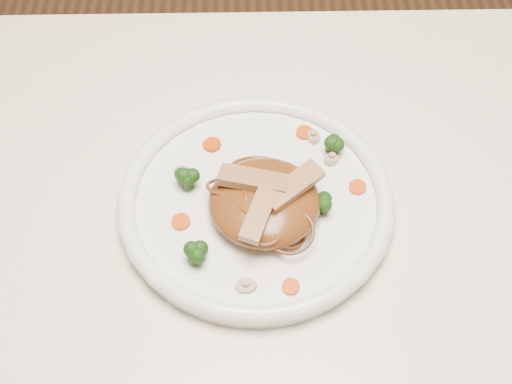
{
  "coord_description": "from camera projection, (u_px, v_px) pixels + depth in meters",
  "views": [
    {
      "loc": [
        -0.04,
        -0.39,
        1.36
      ],
      "look_at": [
        -0.03,
        0.05,
        0.78
      ],
      "focal_mm": 46.37,
      "sensor_mm": 36.0,
      "label": 1
    }
  ],
  "objects": [
    {
      "name": "table",
      "position": [
        285.0,
        288.0,
        0.8
      ],
      "size": [
        1.2,
        0.8,
        0.75
      ],
      "color": "beige",
      "rests_on": "ground"
    },
    {
      "name": "plate",
      "position": [
        256.0,
        204.0,
        0.74
      ],
      "size": [
        0.37,
        0.37,
        0.02
      ],
      "primitive_type": "cylinder",
      "rotation": [
        0.0,
        0.0,
        -0.25
      ],
      "color": "white",
      "rests_on": "table"
    },
    {
      "name": "noodle_mound",
      "position": [
        264.0,
        202.0,
        0.71
      ],
      "size": [
        0.13,
        0.13,
        0.04
      ],
      "primitive_type": "ellipsoid",
      "rotation": [
        0.0,
        0.0,
        -0.1
      ],
      "color": "brown",
      "rests_on": "plate"
    },
    {
      "name": "chicken_a",
      "position": [
        293.0,
        186.0,
        0.69
      ],
      "size": [
        0.07,
        0.06,
        0.01
      ],
      "primitive_type": "cube",
      "rotation": [
        0.0,
        0.0,
        0.7
      ],
      "color": "tan",
      "rests_on": "noodle_mound"
    },
    {
      "name": "chicken_b",
      "position": [
        253.0,
        180.0,
        0.7
      ],
      "size": [
        0.08,
        0.04,
        0.01
      ],
      "primitive_type": "cube",
      "rotation": [
        0.0,
        0.0,
        2.86
      ],
      "color": "tan",
      "rests_on": "noodle_mound"
    },
    {
      "name": "chicken_c",
      "position": [
        259.0,
        214.0,
        0.67
      ],
      "size": [
        0.04,
        0.07,
        0.01
      ],
      "primitive_type": "cube",
      "rotation": [
        0.0,
        0.0,
        4.36
      ],
      "color": "tan",
      "rests_on": "noodle_mound"
    },
    {
      "name": "broccoli_0",
      "position": [
        332.0,
        140.0,
        0.77
      ],
      "size": [
        0.03,
        0.03,
        0.03
      ],
      "primitive_type": null,
      "rotation": [
        0.0,
        0.0,
        -0.19
      ],
      "color": "#18470E",
      "rests_on": "plate"
    },
    {
      "name": "broccoli_1",
      "position": [
        187.0,
        179.0,
        0.73
      ],
      "size": [
        0.03,
        0.03,
        0.03
      ],
      "primitive_type": null,
      "rotation": [
        0.0,
        0.0,
        0.15
      ],
      "color": "#18470E",
      "rests_on": "plate"
    },
    {
      "name": "broccoli_2",
      "position": [
        193.0,
        253.0,
        0.67
      ],
      "size": [
        0.03,
        0.03,
        0.03
      ],
      "primitive_type": null,
      "rotation": [
        0.0,
        0.0,
        0.07
      ],
      "color": "#18470E",
      "rests_on": "plate"
    },
    {
      "name": "broccoli_3",
      "position": [
        323.0,
        203.0,
        0.72
      ],
      "size": [
        0.03,
        0.03,
        0.03
      ],
      "primitive_type": null,
      "rotation": [
        0.0,
        0.0,
        0.27
      ],
      "color": "#18470E",
      "rests_on": "plate"
    },
    {
      "name": "carrot_0",
      "position": [
        304.0,
        133.0,
        0.79
      ],
      "size": [
        0.03,
        0.03,
        0.0
      ],
      "primitive_type": "cylinder",
      "rotation": [
        0.0,
        0.0,
        0.31
      ],
      "color": "#D24607",
      "rests_on": "plate"
    },
    {
      "name": "carrot_1",
      "position": [
        181.0,
        222.0,
        0.71
      ],
      "size": [
        0.03,
        0.03,
        0.0
      ],
      "primitive_type": "cylinder",
      "rotation": [
        0.0,
        0.0,
        0.31
      ],
      "color": "#D24607",
      "rests_on": "plate"
    },
    {
      "name": "carrot_2",
      "position": [
        357.0,
        187.0,
        0.74
      ],
      "size": [
        0.03,
        0.03,
        0.0
      ],
      "primitive_type": "cylinder",
      "rotation": [
        0.0,
        0.0,
        0.43
      ],
      "color": "#D24607",
      "rests_on": "plate"
    },
    {
      "name": "carrot_3",
      "position": [
        212.0,
        144.0,
        0.78
      ],
      "size": [
        0.03,
        0.03,
        0.0
      ],
      "primitive_type": "cylinder",
      "rotation": [
        0.0,
        0.0,
        -0.27
      ],
      "color": "#D24607",
      "rests_on": "plate"
    },
    {
      "name": "carrot_4",
      "position": [
        291.0,
        287.0,
        0.67
      ],
      "size": [
        0.02,
        0.02,
        0.0
      ],
      "primitive_type": "cylinder",
      "rotation": [
        0.0,
        0.0,
        -0.16
      ],
      "color": "#D24607",
      "rests_on": "plate"
    },
    {
      "name": "mushroom_0",
      "position": [
        246.0,
        286.0,
        0.67
      ],
      "size": [
        0.02,
        0.02,
        0.01
      ],
      "primitive_type": "cylinder",
      "rotation": [
        0.0,
        0.0,
        -0.03
      ],
      "color": "#CAB398",
      "rests_on": "plate"
    },
    {
      "name": "mushroom_1",
      "position": [
        332.0,
        158.0,
        0.77
      ],
      "size": [
        0.03,
        0.03,
        0.01
      ],
      "primitive_type": "cylinder",
      "rotation": [
        0.0,
        0.0,
        0.83
      ],
      "color": "#CAB398",
      "rests_on": "plate"
    },
    {
      "name": "mushroom_2",
      "position": [
        183.0,
        172.0,
        0.75
      ],
      "size": [
        0.03,
        0.03,
        0.01
      ],
      "primitive_type": "cylinder",
      "rotation": [
        0.0,
        0.0,
        -0.7
      ],
      "color": "#CAB398",
      "rests_on": "plate"
    },
    {
      "name": "mushroom_3",
      "position": [
        313.0,
        136.0,
        0.79
      ],
      "size": [
        0.02,
        0.02,
        0.01
      ],
      "primitive_type": "cylinder",
      "rotation": [
        0.0,
        0.0,
        1.71
      ],
      "color": "#CAB398",
      "rests_on": "plate"
    }
  ]
}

